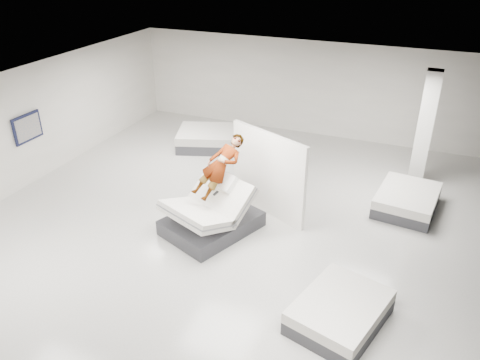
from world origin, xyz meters
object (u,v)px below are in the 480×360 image
(flat_bed_left_far, at_px, (211,139))
(remote, at_px, (216,193))
(divider_panel, at_px, (268,174))
(flat_bed_right_far, at_px, (407,200))
(column, at_px, (425,129))
(wall_poster, at_px, (28,128))
(person, at_px, (220,177))
(hero_bed, at_px, (211,215))
(flat_bed_right_near, at_px, (340,312))

(flat_bed_left_far, bearing_deg, remote, -62.86)
(divider_panel, relative_size, flat_bed_right_far, 1.18)
(flat_bed_left_far, bearing_deg, column, -0.47)
(remote, height_order, wall_poster, wall_poster)
(remote, distance_m, column, 6.12)
(divider_panel, distance_m, flat_bed_left_far, 4.50)
(divider_panel, xyz_separation_m, flat_bed_left_far, (-3.09, 3.18, -0.78))
(remote, xyz_separation_m, divider_panel, (0.74, 1.41, -0.03))
(divider_panel, height_order, column, column)
(divider_panel, bearing_deg, wall_poster, -147.85)
(person, relative_size, remote, 12.13)
(hero_bed, bearing_deg, column, 46.11)
(column, xyz_separation_m, wall_poster, (-9.93, -4.00, 0.00))
(flat_bed_right_near, xyz_separation_m, flat_bed_left_far, (-5.58, 6.30, 0.04))
(divider_panel, bearing_deg, column, 67.74)
(flat_bed_right_near, relative_size, flat_bed_left_far, 0.83)
(column, bearing_deg, flat_bed_right_near, -97.71)
(hero_bed, height_order, wall_poster, wall_poster)
(hero_bed, height_order, person, person)
(remote, distance_m, flat_bed_right_near, 3.75)
(divider_panel, relative_size, column, 0.74)
(person, relative_size, wall_poster, 1.79)
(flat_bed_left_far, bearing_deg, person, -61.41)
(remote, height_order, flat_bed_right_near, remote)
(divider_panel, distance_m, flat_bed_right_near, 4.08)
(flat_bed_right_near, height_order, flat_bed_left_far, flat_bed_left_far)
(hero_bed, xyz_separation_m, remote, (0.19, -0.11, 0.69))
(person, xyz_separation_m, column, (4.14, 4.13, 0.29))
(divider_panel, bearing_deg, flat_bed_left_far, 158.79)
(wall_poster, bearing_deg, hero_bed, -4.38)
(person, height_order, flat_bed_right_near, person)
(column, bearing_deg, divider_panel, -136.86)
(person, xyz_separation_m, flat_bed_right_far, (4.05, 2.49, -1.05))
(flat_bed_right_near, height_order, column, column)
(person, height_order, column, column)
(remote, height_order, divider_panel, divider_panel)
(flat_bed_right_far, distance_m, wall_poster, 10.20)
(remote, relative_size, flat_bed_right_far, 0.07)
(column, relative_size, wall_poster, 3.37)
(divider_panel, bearing_deg, flat_bed_right_far, 49.20)
(hero_bed, xyz_separation_m, flat_bed_left_far, (-2.16, 4.49, -0.13))
(wall_poster, bearing_deg, divider_panel, 7.55)
(person, distance_m, wall_poster, 5.80)
(person, bearing_deg, hero_bed, -90.00)
(person, bearing_deg, remote, -57.85)
(remote, distance_m, wall_poster, 5.91)
(flat_bed_right_far, bearing_deg, flat_bed_right_near, -99.21)
(hero_bed, height_order, divider_panel, divider_panel)
(person, distance_m, flat_bed_left_far, 4.87)
(hero_bed, relative_size, remote, 17.97)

